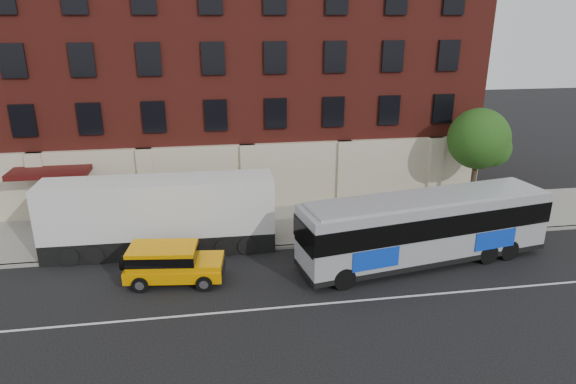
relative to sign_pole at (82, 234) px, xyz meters
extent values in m
plane|color=black|center=(8.50, -6.15, -1.45)|extent=(120.00, 120.00, 0.00)
cube|color=#99978B|center=(8.50, 2.85, -1.38)|extent=(60.00, 6.00, 0.15)
cube|color=#99978B|center=(8.50, -0.15, -1.38)|extent=(60.00, 0.25, 0.15)
cube|color=silver|center=(8.50, -5.65, -1.45)|extent=(60.00, 0.12, 0.01)
cube|color=maroon|center=(8.50, 10.85, 6.20)|extent=(30.00, 10.00, 15.00)
cube|color=#BBAD95|center=(8.50, 5.70, 0.70)|extent=(30.00, 0.35, 4.00)
cube|color=#410C0B|center=(-2.50, 4.85, 1.80)|extent=(4.20, 2.20, 0.30)
cube|color=#BBAD95|center=(-3.50, 5.60, 0.70)|extent=(0.90, 0.55, 4.00)
cube|color=#BBAD95|center=(2.50, 5.60, 0.70)|extent=(0.90, 0.55, 4.00)
cube|color=#BBAD95|center=(8.50, 5.60, 0.70)|extent=(0.90, 0.55, 4.00)
cube|color=#BBAD95|center=(14.50, 5.60, 0.70)|extent=(0.90, 0.55, 4.00)
cube|color=#BBAD95|center=(20.50, 5.60, 0.70)|extent=(0.90, 0.55, 4.00)
cube|color=black|center=(-3.75, 5.77, 4.50)|extent=(1.30, 0.20, 1.80)
cube|color=black|center=(-0.25, 5.77, 4.50)|extent=(1.30, 0.20, 1.80)
cube|color=black|center=(3.25, 5.77, 4.50)|extent=(1.30, 0.20, 1.80)
cube|color=black|center=(6.75, 5.77, 4.50)|extent=(1.30, 0.20, 1.80)
cube|color=black|center=(10.25, 5.77, 4.50)|extent=(1.30, 0.20, 1.80)
cube|color=black|center=(13.75, 5.77, 4.50)|extent=(1.30, 0.20, 1.80)
cube|color=black|center=(17.25, 5.77, 4.50)|extent=(1.30, 0.20, 1.80)
cube|color=black|center=(20.75, 5.77, 4.50)|extent=(1.30, 0.20, 1.80)
cube|color=black|center=(-3.75, 5.77, 7.70)|extent=(1.30, 0.20, 1.80)
cube|color=black|center=(-0.25, 5.77, 7.70)|extent=(1.30, 0.20, 1.80)
cube|color=black|center=(3.25, 5.77, 7.70)|extent=(1.30, 0.20, 1.80)
cube|color=black|center=(6.75, 5.77, 7.70)|extent=(1.30, 0.20, 1.80)
cube|color=black|center=(10.25, 5.77, 7.70)|extent=(1.30, 0.20, 1.80)
cube|color=black|center=(13.75, 5.77, 7.70)|extent=(1.30, 0.20, 1.80)
cube|color=black|center=(17.25, 5.77, 7.70)|extent=(1.30, 0.20, 1.80)
cube|color=black|center=(20.75, 5.77, 7.70)|extent=(1.30, 0.20, 1.80)
cube|color=black|center=(-2.00, 5.63, 0.30)|extent=(2.60, 0.15, 2.80)
cube|color=black|center=(4.00, 5.63, 0.30)|extent=(2.60, 0.15, 2.80)
cube|color=black|center=(10.00, 5.63, 0.30)|extent=(2.60, 0.15, 2.80)
cube|color=black|center=(16.00, 5.63, 0.30)|extent=(2.60, 0.15, 2.80)
cylinder|color=gray|center=(0.00, 0.05, -0.20)|extent=(0.07, 0.07, 2.50)
cube|color=white|center=(0.00, -0.10, 0.60)|extent=(0.30, 0.03, 0.40)
cube|color=white|center=(0.00, -0.10, 0.10)|extent=(0.30, 0.03, 0.35)
cylinder|color=#3A2A1D|center=(22.00, 3.35, 0.20)|extent=(0.32, 0.32, 3.00)
sphere|color=#1E4914|center=(22.00, 3.35, 3.10)|extent=(3.60, 3.60, 3.60)
sphere|color=#1E4914|center=(22.70, 2.95, 2.60)|extent=(2.20, 2.20, 2.20)
sphere|color=#1E4914|center=(21.40, 3.75, 2.70)|extent=(2.00, 2.00, 2.00)
cube|color=#92979B|center=(16.30, -2.65, 0.38)|extent=(12.61, 4.62, 2.93)
cube|color=black|center=(16.30, -2.65, -0.99)|extent=(12.67, 4.68, 0.26)
cube|color=#92979B|center=(16.30, -2.65, 1.89)|extent=(11.95, 4.21, 0.12)
cube|color=black|center=(16.30, -2.65, 0.86)|extent=(12.70, 4.71, 1.03)
cube|color=#0C36BE|center=(13.28, -4.50, -0.16)|extent=(2.24, 0.42, 0.93)
cube|color=#0C36BE|center=(19.12, -0.83, -0.16)|extent=(2.24, 0.42, 0.93)
cylinder|color=black|center=(11.83, -4.59, -0.94)|extent=(1.07, 0.48, 1.03)
cylinder|color=black|center=(11.44, -2.30, -0.94)|extent=(1.07, 0.48, 1.03)
cylinder|color=black|center=(19.34, -3.31, -0.94)|extent=(1.07, 0.48, 1.03)
cylinder|color=black|center=(18.95, -1.02, -0.94)|extent=(1.07, 0.48, 1.03)
cylinder|color=black|center=(20.56, -3.10, -0.94)|extent=(1.07, 0.48, 1.03)
cylinder|color=black|center=(20.16, -0.81, -0.94)|extent=(1.07, 0.48, 1.03)
cube|color=#EE9500|center=(4.50, -2.76, -0.87)|extent=(4.47, 2.29, 0.54)
cube|color=#EE9500|center=(4.01, -2.70, -0.16)|extent=(3.13, 2.09, 0.89)
cube|color=black|center=(4.01, -2.70, -0.11)|extent=(3.17, 2.13, 0.45)
cube|color=#EE9500|center=(5.96, -2.94, -0.47)|extent=(1.53, 1.84, 0.27)
cube|color=black|center=(6.64, -3.02, -0.83)|extent=(0.22, 1.42, 0.49)
cylinder|color=black|center=(2.24, -2.49, -0.47)|extent=(0.28, 0.70, 0.68)
cylinder|color=black|center=(5.77, -3.79, -1.09)|extent=(0.74, 0.33, 0.71)
cylinder|color=silver|center=(5.77, -3.79, -1.09)|extent=(0.42, 0.31, 0.39)
cylinder|color=black|center=(5.98, -2.06, -1.09)|extent=(0.74, 0.33, 0.71)
cylinder|color=silver|center=(5.98, -2.06, -1.09)|extent=(0.42, 0.31, 0.39)
cylinder|color=black|center=(3.02, -3.46, -1.09)|extent=(0.74, 0.33, 0.71)
cylinder|color=silver|center=(3.02, -3.46, -1.09)|extent=(0.42, 0.31, 0.39)
cylinder|color=black|center=(3.23, -1.72, -1.09)|extent=(0.74, 0.33, 0.71)
cylinder|color=silver|center=(3.23, -1.72, -1.09)|extent=(0.42, 0.31, 0.39)
cube|color=black|center=(3.66, 0.65, -0.93)|extent=(11.41, 2.45, 1.04)
cube|color=white|center=(3.66, 0.65, 0.97)|extent=(11.41, 2.49, 2.75)
cylinder|color=black|center=(-0.62, -0.37, -0.98)|extent=(0.95, 0.28, 0.95)
cylinder|color=black|center=(-0.59, 1.81, -0.98)|extent=(0.95, 0.28, 0.95)
cylinder|color=black|center=(0.51, -0.39, -0.98)|extent=(0.95, 0.28, 0.95)
cylinder|color=black|center=(0.55, 1.79, -0.98)|extent=(0.95, 0.28, 0.95)
cylinder|color=black|center=(6.77, -0.48, -0.98)|extent=(0.95, 0.28, 0.95)
cylinder|color=black|center=(6.80, 1.70, -0.98)|extent=(0.95, 0.28, 0.95)
cylinder|color=black|center=(7.91, -0.50, -0.98)|extent=(0.95, 0.28, 0.95)
cylinder|color=black|center=(7.94, 1.68, -0.98)|extent=(0.95, 0.28, 0.95)
camera|label=1|loc=(6.39, -23.28, 9.87)|focal=31.09mm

